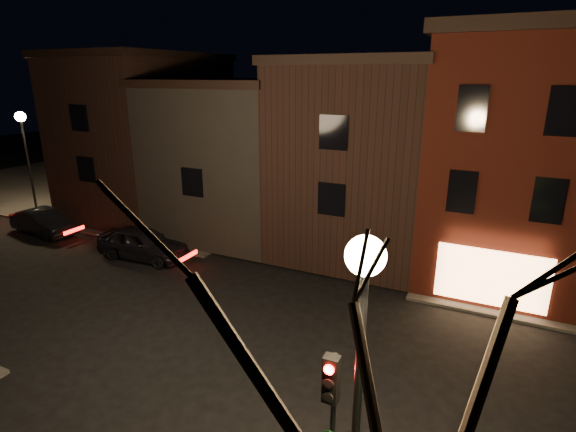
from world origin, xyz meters
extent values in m
plane|color=black|center=(0.00, 0.00, 0.00)|extent=(120.00, 120.00, 0.00)
cube|color=#2D2B28|center=(-20.00, 20.00, 0.06)|extent=(30.00, 30.00, 0.12)
cube|color=#4B150D|center=(8.00, 9.50, 5.12)|extent=(6.00, 8.00, 10.00)
cube|color=black|center=(8.00, 9.50, 10.37)|extent=(6.50, 8.50, 0.50)
cube|color=#FFB372|center=(8.00, 5.45, 1.42)|extent=(4.00, 0.12, 2.20)
cube|color=black|center=(1.50, 10.50, 4.62)|extent=(7.00, 10.00, 9.00)
cube|color=black|center=(1.50, 10.50, 9.32)|extent=(7.30, 10.30, 0.40)
cube|color=black|center=(-5.75, 10.50, 4.12)|extent=(7.50, 10.00, 8.00)
cube|color=black|center=(-5.75, 10.50, 8.32)|extent=(7.80, 10.30, 0.40)
cube|color=black|center=(-13.00, 10.50, 4.87)|extent=(7.00, 10.00, 9.50)
cube|color=black|center=(-13.00, 10.50, 9.82)|extent=(7.30, 10.30, 0.40)
sphere|color=#FFD18C|center=(6.20, -6.00, 6.30)|extent=(0.60, 0.60, 0.60)
cylinder|color=black|center=(-19.00, 6.20, 3.12)|extent=(0.14, 0.14, 6.00)
sphere|color=#FFD18C|center=(-19.00, 6.20, 6.30)|extent=(0.60, 0.60, 0.60)
cube|color=black|center=(5.60, -5.58, 3.72)|extent=(0.28, 0.22, 0.90)
cylinder|color=#FF0C07|center=(5.60, -5.70, 4.00)|extent=(0.18, 0.06, 0.18)
cylinder|color=black|center=(5.60, -5.70, 3.72)|extent=(0.18, 0.06, 0.18)
cylinder|color=black|center=(5.60, -5.70, 3.44)|extent=(0.18, 0.06, 0.18)
imported|color=black|center=(-7.70, 3.75, 0.79)|extent=(4.74, 2.13, 1.58)
imported|color=black|center=(-15.36, 4.00, 0.71)|extent=(4.45, 1.91, 1.43)
camera|label=1|loc=(7.77, -11.82, 8.77)|focal=28.00mm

